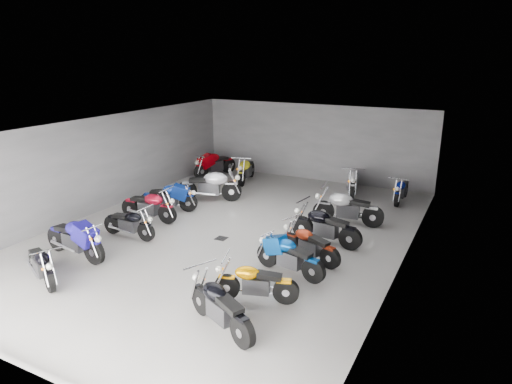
# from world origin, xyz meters

# --- Properties ---
(ground) EXTENTS (14.00, 14.00, 0.00)m
(ground) POSITION_xyz_m (0.00, 0.00, 0.00)
(ground) COLOR #999791
(ground) RESTS_ON ground
(wall_back) EXTENTS (10.00, 0.10, 3.20)m
(wall_back) POSITION_xyz_m (0.00, 7.00, 1.60)
(wall_back) COLOR slate
(wall_back) RESTS_ON ground
(wall_left) EXTENTS (0.10, 14.00, 3.20)m
(wall_left) POSITION_xyz_m (-5.00, 0.00, 1.60)
(wall_left) COLOR slate
(wall_left) RESTS_ON ground
(wall_right) EXTENTS (0.10, 14.00, 3.20)m
(wall_right) POSITION_xyz_m (5.00, 0.00, 1.60)
(wall_right) COLOR slate
(wall_right) RESTS_ON ground
(ceiling) EXTENTS (10.00, 14.00, 0.04)m
(ceiling) POSITION_xyz_m (0.00, 0.00, 3.22)
(ceiling) COLOR black
(ceiling) RESTS_ON wall_back
(drain_grate) EXTENTS (0.32, 0.32, 0.01)m
(drain_grate) POSITION_xyz_m (0.00, -0.50, 0.01)
(drain_grate) COLOR black
(drain_grate) RESTS_ON ground
(motorcycle_left_a) EXTENTS (1.76, 0.88, 0.82)m
(motorcycle_left_a) POSITION_xyz_m (-2.37, -4.69, 0.45)
(motorcycle_left_a) COLOR black
(motorcycle_left_a) RESTS_ON ground
(motorcycle_left_b) EXTENTS (2.23, 0.50, 0.98)m
(motorcycle_left_b) POSITION_xyz_m (-2.73, -3.35, 0.54)
(motorcycle_left_b) COLOR black
(motorcycle_left_b) RESTS_ON ground
(motorcycle_left_c) EXTENTS (1.85, 0.35, 0.82)m
(motorcycle_left_c) POSITION_xyz_m (-2.43, -1.65, 0.44)
(motorcycle_left_c) COLOR black
(motorcycle_left_c) RESTS_ON ground
(motorcycle_left_d) EXTENTS (2.08, 0.43, 0.91)m
(motorcycle_left_d) POSITION_xyz_m (-2.86, -0.26, 0.50)
(motorcycle_left_d) COLOR black
(motorcycle_left_d) RESTS_ON ground
(motorcycle_left_e) EXTENTS (1.93, 0.87, 0.89)m
(motorcycle_left_e) POSITION_xyz_m (-2.88, 0.79, 0.49)
(motorcycle_left_e) COLOR black
(motorcycle_left_e) RESTS_ON ground
(motorcycle_left_f) EXTENTS (2.23, 1.14, 1.05)m
(motorcycle_left_f) POSITION_xyz_m (-2.25, 2.40, 0.57)
(motorcycle_left_f) COLOR black
(motorcycle_left_f) RESTS_ON ground
(motorcycle_right_a) EXTENTS (1.92, 0.98, 0.90)m
(motorcycle_right_a) POSITION_xyz_m (2.39, -4.42, 0.49)
(motorcycle_right_a) COLOR black
(motorcycle_right_a) RESTS_ON ground
(motorcycle_right_b) EXTENTS (1.82, 0.70, 0.82)m
(motorcycle_right_b) POSITION_xyz_m (2.50, -3.16, 0.45)
(motorcycle_right_b) COLOR black
(motorcycle_right_b) RESTS_ON ground
(motorcycle_right_c) EXTENTS (1.96, 0.57, 0.87)m
(motorcycle_right_c) POSITION_xyz_m (2.64, -1.64, 0.47)
(motorcycle_right_c) COLOR black
(motorcycle_right_c) RESTS_ON ground
(motorcycle_right_d) EXTENTS (1.82, 0.70, 0.83)m
(motorcycle_right_d) POSITION_xyz_m (2.80, -0.69, 0.45)
(motorcycle_right_d) COLOR black
(motorcycle_right_d) RESTS_ON ground
(motorcycle_right_e) EXTENTS (2.14, 0.50, 0.94)m
(motorcycle_right_e) POSITION_xyz_m (2.80, 0.56, 0.51)
(motorcycle_right_e) COLOR black
(motorcycle_right_e) RESTS_ON ground
(motorcycle_right_f) EXTENTS (2.23, 0.52, 0.98)m
(motorcycle_right_f) POSITION_xyz_m (2.90, 2.35, 0.54)
(motorcycle_right_f) COLOR black
(motorcycle_right_f) RESTS_ON ground
(motorcycle_back_a) EXTENTS (0.85, 2.17, 0.99)m
(motorcycle_back_a) POSITION_xyz_m (-4.01, 5.49, 0.54)
(motorcycle_back_a) COLOR black
(motorcycle_back_a) RESTS_ON ground
(motorcycle_back_b) EXTENTS (0.66, 2.14, 0.95)m
(motorcycle_back_b) POSITION_xyz_m (-2.32, 5.31, 0.52)
(motorcycle_back_b) COLOR black
(motorcycle_back_b) RESTS_ON ground
(motorcycle_back_e) EXTENTS (0.75, 2.14, 0.96)m
(motorcycle_back_e) POSITION_xyz_m (2.16, 5.56, 0.53)
(motorcycle_back_e) COLOR black
(motorcycle_back_e) RESTS_ON ground
(motorcycle_back_f) EXTENTS (0.37, 1.89, 0.83)m
(motorcycle_back_f) POSITION_xyz_m (4.00, 5.48, 0.45)
(motorcycle_back_f) COLOR black
(motorcycle_back_f) RESTS_ON ground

